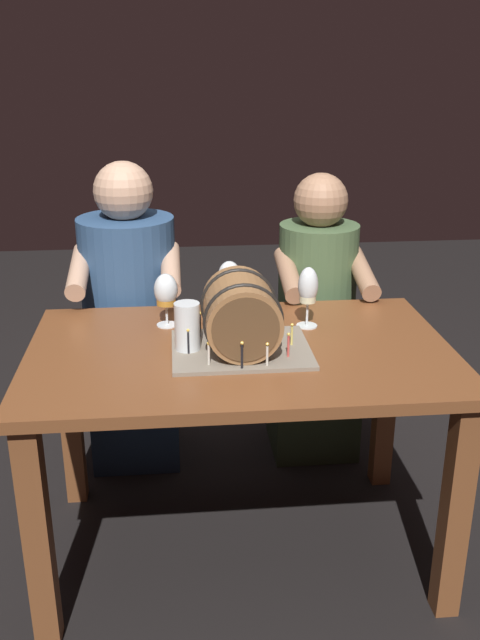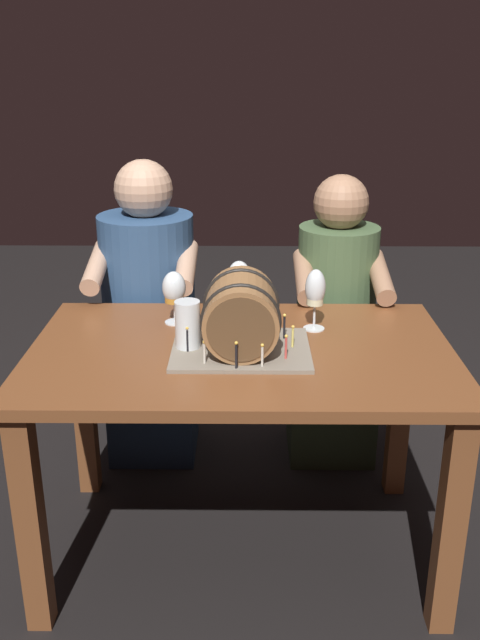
# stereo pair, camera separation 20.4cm
# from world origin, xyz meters

# --- Properties ---
(ground_plane) EXTENTS (8.00, 8.00, 0.00)m
(ground_plane) POSITION_xyz_m (0.00, 0.00, 0.00)
(ground_plane) COLOR black
(dining_table) EXTENTS (1.28, 0.81, 0.73)m
(dining_table) POSITION_xyz_m (0.00, 0.00, 0.62)
(dining_table) COLOR brown
(dining_table) RESTS_ON ground
(barrel_cake) EXTENTS (0.41, 0.32, 0.24)m
(barrel_cake) POSITION_xyz_m (-0.00, -0.03, 0.84)
(barrel_cake) COLOR gray
(barrel_cake) RESTS_ON dining_table
(wine_glass_rose) EXTENTS (0.08, 0.08, 0.19)m
(wine_glass_rose) POSITION_xyz_m (-0.01, 0.28, 0.87)
(wine_glass_rose) COLOR white
(wine_glass_rose) RESTS_ON dining_table
(wine_glass_white) EXTENTS (0.07, 0.07, 0.20)m
(wine_glass_white) POSITION_xyz_m (0.23, 0.16, 0.86)
(wine_glass_white) COLOR white
(wine_glass_white) RESTS_ON dining_table
(wine_glass_amber) EXTENTS (0.08, 0.08, 0.18)m
(wine_glass_amber) POSITION_xyz_m (-0.22, 0.21, 0.85)
(wine_glass_amber) COLOR white
(wine_glass_amber) RESTS_ON dining_table
(beer_pint) EXTENTS (0.08, 0.08, 0.15)m
(beer_pint) POSITION_xyz_m (-0.16, -0.02, 0.80)
(beer_pint) COLOR white
(beer_pint) RESTS_ON dining_table
(person_seated_left) EXTENTS (0.40, 0.47, 1.21)m
(person_seated_left) POSITION_xyz_m (-0.37, 0.63, 0.57)
(person_seated_left) COLOR #1B2D46
(person_seated_left) RESTS_ON ground
(person_seated_right) EXTENTS (0.35, 0.45, 1.16)m
(person_seated_right) POSITION_xyz_m (0.37, 0.63, 0.52)
(person_seated_right) COLOR #2A3A24
(person_seated_right) RESTS_ON ground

